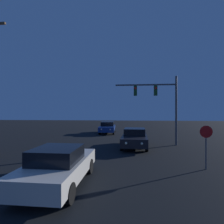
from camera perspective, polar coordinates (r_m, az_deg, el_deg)
The scene contains 5 objects.
car_near at distance 7.63m, azimuth -16.93°, elevation -16.40°, with size 2.09×4.61×1.55m.
car_mid at distance 14.71m, azimuth 7.38°, elevation -8.34°, with size 2.24×4.67×1.55m.
car_far at distance 23.88m, azimuth -1.51°, elevation -5.06°, with size 2.15×4.63×1.55m.
traffic_signal_mast at distance 16.01m, azimuth 15.35°, elevation 4.15°, with size 5.42×0.30×6.06m.
stop_sign at distance 10.19m, azimuth 28.37°, elevation -7.87°, with size 0.62×0.07×2.24m.
Camera 1 is at (1.03, 2.49, 2.95)m, focal length 28.00 mm.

